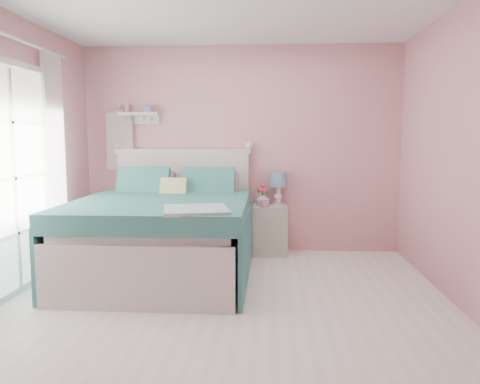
# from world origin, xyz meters

# --- Properties ---
(floor) EXTENTS (4.50, 4.50, 0.00)m
(floor) POSITION_xyz_m (0.00, 0.00, 0.00)
(floor) COLOR white
(floor) RESTS_ON ground
(room_shell) EXTENTS (4.50, 4.50, 4.50)m
(room_shell) POSITION_xyz_m (0.00, 0.00, 1.58)
(room_shell) COLOR pink
(room_shell) RESTS_ON floor
(bed) EXTENTS (1.78, 2.26, 1.31)m
(bed) POSITION_xyz_m (-0.74, 1.12, 0.43)
(bed) COLOR silver
(bed) RESTS_ON floor
(nightstand) EXTENTS (0.42, 0.42, 0.61)m
(nightstand) POSITION_xyz_m (0.38, 2.02, 0.31)
(nightstand) COLOR beige
(nightstand) RESTS_ON floor
(table_lamp) EXTENTS (0.21, 0.21, 0.41)m
(table_lamp) POSITION_xyz_m (0.48, 2.13, 0.90)
(table_lamp) COLOR white
(table_lamp) RESTS_ON nightstand
(vase) EXTENTS (0.18, 0.18, 0.17)m
(vase) POSITION_xyz_m (0.28, 2.07, 0.70)
(vase) COLOR silver
(vase) RESTS_ON nightstand
(teacup) EXTENTS (0.14, 0.14, 0.08)m
(teacup) POSITION_xyz_m (0.31, 1.89, 0.65)
(teacup) COLOR pink
(teacup) RESTS_ON nightstand
(roses) EXTENTS (0.14, 0.11, 0.12)m
(roses) POSITION_xyz_m (0.28, 2.07, 0.82)
(roses) COLOR #DE4C63
(roses) RESTS_ON vase
(wall_shelf) EXTENTS (0.50, 0.15, 0.25)m
(wall_shelf) POSITION_xyz_m (-1.29, 2.19, 1.73)
(wall_shelf) COLOR silver
(wall_shelf) RESTS_ON room_shell
(hanging_dress) EXTENTS (0.34, 0.03, 0.72)m
(hanging_dress) POSITION_xyz_m (-1.55, 2.18, 1.40)
(hanging_dress) COLOR white
(hanging_dress) RESTS_ON room_shell
(french_door) EXTENTS (0.04, 1.32, 2.16)m
(french_door) POSITION_xyz_m (-1.97, 0.40, 1.07)
(french_door) COLOR silver
(french_door) RESTS_ON floor
(curtain_far) EXTENTS (0.04, 0.40, 2.32)m
(curtain_far) POSITION_xyz_m (-1.92, 1.14, 1.18)
(curtain_far) COLOR white
(curtain_far) RESTS_ON floor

